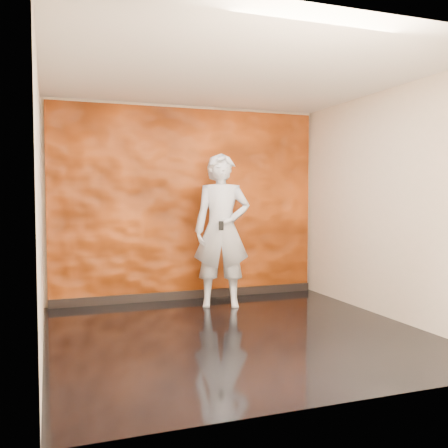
# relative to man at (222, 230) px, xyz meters

# --- Properties ---
(room) EXTENTS (4.02, 4.02, 2.81)m
(room) POSITION_rel_man_xyz_m (-0.29, -1.31, 0.37)
(room) COLOR black
(room) RESTS_ON ground
(feature_wall) EXTENTS (3.90, 0.06, 2.75)m
(feature_wall) POSITION_rel_man_xyz_m (-0.29, 0.65, 0.35)
(feature_wall) COLOR #D35616
(feature_wall) RESTS_ON ground
(baseboard) EXTENTS (3.90, 0.04, 0.12)m
(baseboard) POSITION_rel_man_xyz_m (-0.29, 0.61, -0.97)
(baseboard) COLOR black
(baseboard) RESTS_ON ground
(man) EXTENTS (0.87, 0.70, 2.07)m
(man) POSITION_rel_man_xyz_m (0.00, 0.00, 0.00)
(man) COLOR #9EA1AC
(man) RESTS_ON ground
(phone) EXTENTS (0.07, 0.02, 0.12)m
(phone) POSITION_rel_man_xyz_m (-0.12, -0.31, 0.08)
(phone) COLOR black
(phone) RESTS_ON man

